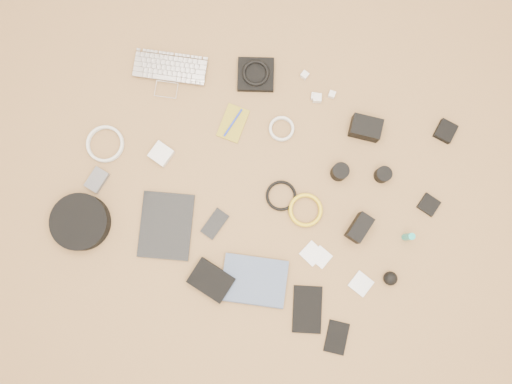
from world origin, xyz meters
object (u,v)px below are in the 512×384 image
(phone, at_px, (215,224))
(paperback, at_px, (251,305))
(laptop, at_px, (169,78))
(dslr_camera, at_px, (366,128))
(headphone_case, at_px, (80,222))
(tablet, at_px, (166,226))

(phone, xyz_separation_m, paperback, (0.25, -0.25, 0.01))
(laptop, distance_m, dslr_camera, 0.84)
(phone, bearing_deg, paperback, -29.95)
(phone, height_order, headphone_case, headphone_case)
(laptop, height_order, paperback, paperback)
(tablet, xyz_separation_m, headphone_case, (-0.32, -0.11, 0.03))
(headphone_case, bearing_deg, phone, 19.96)
(tablet, relative_size, headphone_case, 1.17)
(laptop, height_order, tablet, laptop)
(laptop, bearing_deg, paperback, -61.76)
(paperback, bearing_deg, laptop, 28.04)
(laptop, distance_m, phone, 0.64)
(dslr_camera, relative_size, phone, 1.03)
(dslr_camera, distance_m, headphone_case, 1.21)
(phone, height_order, paperback, paperback)
(phone, bearing_deg, headphone_case, -145.19)
(headphone_case, bearing_deg, tablet, 18.30)
(tablet, bearing_deg, headphone_case, -177.32)
(paperback, bearing_deg, dslr_camera, -25.64)
(phone, xyz_separation_m, headphone_case, (-0.50, -0.18, 0.03))
(paperback, bearing_deg, headphone_case, 72.13)
(phone, relative_size, headphone_case, 0.52)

